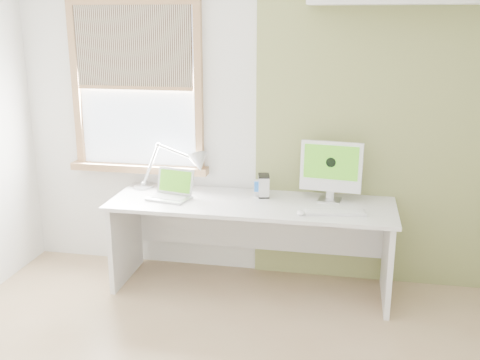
% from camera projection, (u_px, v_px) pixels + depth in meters
% --- Properties ---
extents(room, '(4.04, 3.54, 2.64)m').
position_uv_depth(room, '(201.00, 179.00, 2.90)').
color(room, tan).
rests_on(room, ground).
extents(accent_wall, '(2.00, 0.02, 2.60)m').
position_uv_depth(accent_wall, '(384.00, 125.00, 4.36)').
color(accent_wall, '#8F9757').
rests_on(accent_wall, room).
extents(window, '(1.20, 0.14, 1.42)m').
position_uv_depth(window, '(136.00, 88.00, 4.63)').
color(window, '#956D48').
rests_on(window, room).
extents(desk, '(2.20, 0.70, 0.73)m').
position_uv_depth(desk, '(252.00, 223.00, 4.47)').
color(desk, silver).
rests_on(desk, room).
extents(desk_lamp, '(0.70, 0.28, 0.39)m').
position_uv_depth(desk_lamp, '(188.00, 165.00, 4.64)').
color(desk_lamp, silver).
rests_on(desk_lamp, desk).
extents(laptop, '(0.36, 0.31, 0.22)m').
position_uv_depth(laptop, '(172.00, 191.00, 4.45)').
color(laptop, silver).
rests_on(laptop, desk).
extents(phone_dock, '(0.08, 0.08, 0.14)m').
position_uv_depth(phone_dock, '(257.00, 191.00, 4.49)').
color(phone_dock, silver).
rests_on(phone_dock, desk).
extents(external_drive, '(0.11, 0.15, 0.18)m').
position_uv_depth(external_drive, '(264.00, 186.00, 4.47)').
color(external_drive, silver).
rests_on(external_drive, desk).
extents(imac, '(0.48, 0.18, 0.47)m').
position_uv_depth(imac, '(331.00, 168.00, 4.33)').
color(imac, silver).
rests_on(imac, desk).
extents(keyboard, '(0.45, 0.18, 0.02)m').
position_uv_depth(keyboard, '(336.00, 212.00, 4.10)').
color(keyboard, white).
rests_on(keyboard, desk).
extents(mouse, '(0.08, 0.11, 0.03)m').
position_uv_depth(mouse, '(301.00, 213.00, 4.07)').
color(mouse, white).
rests_on(mouse, desk).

